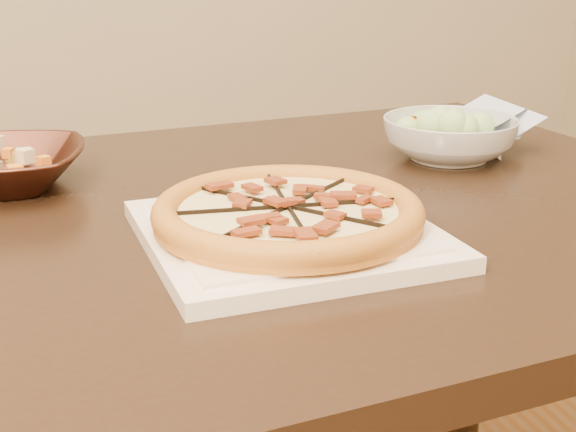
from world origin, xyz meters
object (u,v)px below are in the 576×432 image
dining_table (189,292)px  salad_bowl (449,139)px  pizza (288,212)px  plate (288,233)px

dining_table → salad_bowl: size_ratio=7.58×
dining_table → pizza: (0.09, -0.12, 0.14)m
plate → pizza: size_ratio=1.09×
pizza → salad_bowl: salad_bowl is taller
dining_table → plate: 0.19m
dining_table → salad_bowl: salad_bowl is taller
plate → pizza: (0.00, 0.00, 0.02)m
dining_table → salad_bowl: (0.42, 0.14, 0.13)m
dining_table → plate: bearing=-54.1°
plate → pizza: bearing=77.9°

